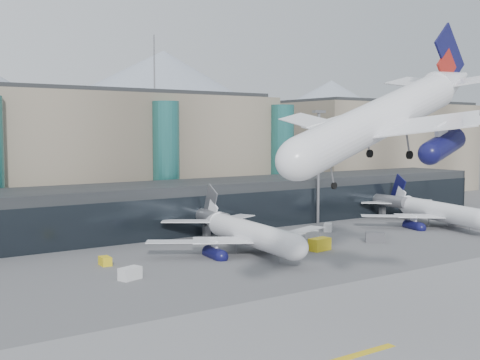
# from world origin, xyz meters

# --- Properties ---
(ground) EXTENTS (900.00, 900.00, 0.00)m
(ground) POSITION_xyz_m (0.00, 0.00, 0.00)
(ground) COLOR #515154
(ground) RESTS_ON ground
(concourse) EXTENTS (170.00, 27.00, 10.00)m
(concourse) POSITION_xyz_m (-0.02, 57.73, 4.97)
(concourse) COLOR black
(concourse) RESTS_ON ground
(terminal_main) EXTENTS (130.00, 30.00, 31.00)m
(terminal_main) POSITION_xyz_m (-25.00, 90.00, 15.44)
(terminal_main) COLOR gray
(terminal_main) RESTS_ON ground
(terminal_east) EXTENTS (70.00, 30.00, 31.00)m
(terminal_east) POSITION_xyz_m (95.00, 90.00, 15.44)
(terminal_east) COLOR gray
(terminal_east) RESTS_ON ground
(teal_towers) EXTENTS (116.40, 19.40, 46.00)m
(teal_towers) POSITION_xyz_m (-14.99, 74.01, 14.01)
(teal_towers) COLOR #256865
(teal_towers) RESTS_ON ground
(lightmast_mid) EXTENTS (3.00, 1.20, 25.60)m
(lightmast_mid) POSITION_xyz_m (30.00, 48.00, 14.42)
(lightmast_mid) COLOR slate
(lightmast_mid) RESTS_ON ground
(hero_jet) EXTENTS (37.25, 37.03, 12.06)m
(hero_jet) POSITION_xyz_m (-8.71, -8.34, 23.87)
(hero_jet) COLOR white
(hero_jet) RESTS_ON ground
(jet_parked_mid) EXTENTS (37.17, 36.91, 12.03)m
(jet_parked_mid) POSITION_xyz_m (-1.47, 32.51, 4.55)
(jet_parked_mid) COLOR white
(jet_parked_mid) RESTS_ON ground
(jet_parked_right) EXTENTS (35.78, 37.16, 11.93)m
(jet_parked_right) POSITION_xyz_m (49.78, 32.45, 4.51)
(jet_parked_right) COLOR white
(jet_parked_right) RESTS_ON ground
(veh_a) EXTENTS (3.53, 2.67, 1.76)m
(veh_a) POSITION_xyz_m (-26.53, 23.74, 0.88)
(veh_a) COLOR silver
(veh_a) RESTS_ON ground
(veh_b) EXTENTS (1.57, 2.46, 1.39)m
(veh_b) POSITION_xyz_m (-26.09, 34.26, 0.69)
(veh_b) COLOR gold
(veh_b) RESTS_ON ground
(veh_c) EXTENTS (3.80, 3.73, 1.94)m
(veh_c) POSITION_xyz_m (23.48, 24.42, 0.97)
(veh_c) COLOR #4A4A4F
(veh_c) RESTS_ON ground
(veh_d) EXTENTS (3.22, 3.16, 1.68)m
(veh_d) POSITION_xyz_m (24.65, 38.73, 0.84)
(veh_d) COLOR silver
(veh_d) RESTS_ON ground
(veh_e) EXTENTS (2.99, 2.01, 1.57)m
(veh_e) POSITION_xyz_m (64.32, 31.96, 0.78)
(veh_e) COLOR gold
(veh_e) RESTS_ON ground
(veh_g) EXTENTS (2.94, 2.81, 1.50)m
(veh_g) POSITION_xyz_m (16.46, 34.36, 0.75)
(veh_g) COLOR silver
(veh_g) RESTS_ON ground
(veh_h) EXTENTS (4.25, 2.68, 2.20)m
(veh_h) POSITION_xyz_m (9.62, 24.43, 1.10)
(veh_h) COLOR gold
(veh_h) RESTS_ON ground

